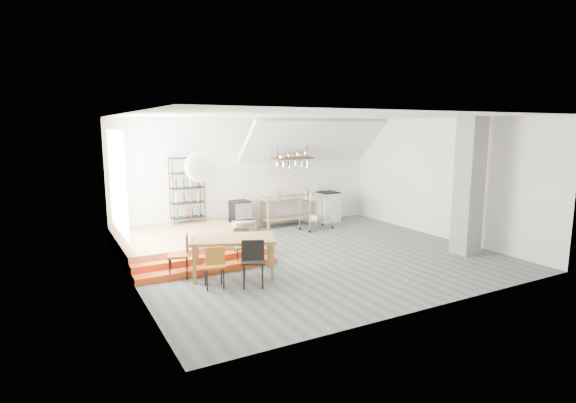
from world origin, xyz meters
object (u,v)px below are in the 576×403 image
dining_table (233,242)px  mini_fridge (240,216)px  rolling_cart (316,209)px  stove (328,206)px

dining_table → mini_fridge: size_ratio=2.14×
rolling_cart → dining_table: bearing=-151.3°
rolling_cart → mini_fridge: bearing=148.8°
stove → mini_fridge: stove is taller
stove → mini_fridge: 2.98m
stove → rolling_cart: 1.27m
stove → dining_table: (-4.62, -3.54, 0.22)m
stove → dining_table: size_ratio=0.63×
rolling_cart → mini_fridge: (-2.02, 0.88, -0.17)m
rolling_cart → stove: bearing=33.5°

